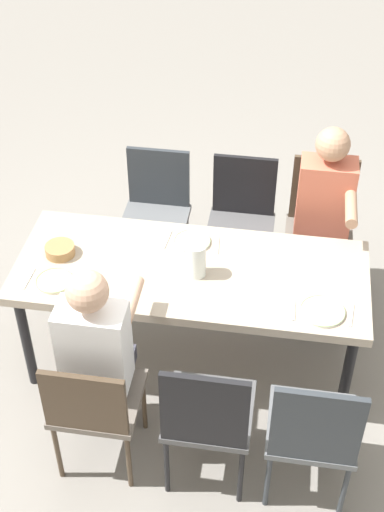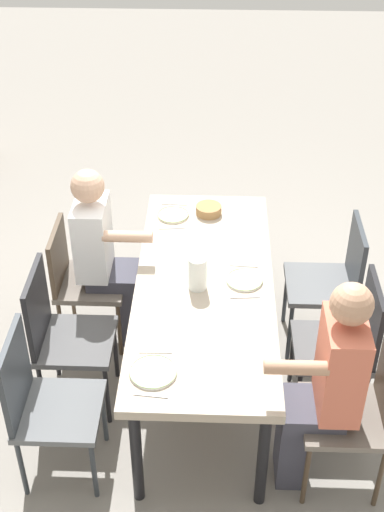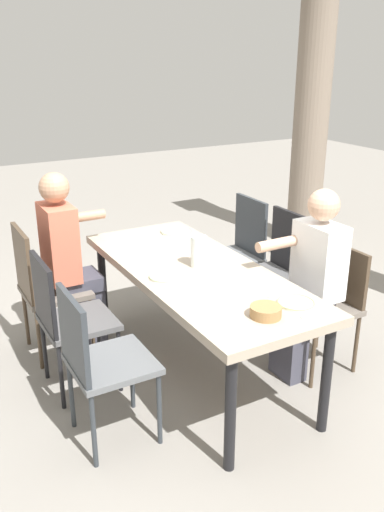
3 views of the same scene
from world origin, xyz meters
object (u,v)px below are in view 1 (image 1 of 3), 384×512
(diner_woman_green, at_px, (323,221))
(plate_0, at_px, (322,311))
(chair_east_north, at_px, (94,403))
(chair_east_south, at_px, (156,208))
(plate_1, at_px, (192,241))
(bread_basket, at_px, (60,250))
(dining_table, at_px, (191,277))
(chair_mid_north, at_px, (207,414))
(plate_2, at_px, (54,281))
(chair_west_south, at_px, (320,221))
(chair_mid_south, at_px, (242,216))
(chair_west_north, at_px, (313,430))
(water_pitcher, at_px, (196,261))
(diner_man_white, at_px, (100,354))

(diner_woman_green, distance_m, plate_0, 0.86)
(chair_east_north, height_order, chair_east_south, chair_east_south)
(plate_1, relative_size, bread_basket, 1.28)
(dining_table, xyz_separation_m, plate_1, (0.03, -0.23, 0.07))
(dining_table, bearing_deg, bread_basket, -0.82)
(chair_mid_north, distance_m, plate_2, 1.13)
(chair_west_south, relative_size, diner_woman_green, 0.73)
(chair_west_south, bearing_deg, plate_2, 35.95)
(chair_mid_south, distance_m, diner_woman_green, 0.58)
(chair_west_north, height_order, chair_east_north, chair_west_north)
(chair_mid_south, xyz_separation_m, chair_east_south, (0.58, 0.00, 0.01))
(dining_table, height_order, plate_1, plate_1)
(chair_west_south, bearing_deg, chair_mid_south, 0.42)
(chair_east_north, bearing_deg, chair_west_north, 179.50)
(water_pitcher, bearing_deg, plate_2, 13.80)
(water_pitcher, bearing_deg, plate_0, 164.09)
(chair_east_north, relative_size, plate_0, 3.58)
(diner_man_white, bearing_deg, dining_table, -119.59)
(chair_west_south, relative_size, water_pitcher, 4.67)
(chair_mid_south, xyz_separation_m, chair_east_north, (0.58, 1.64, -0.03))
(chair_east_south, relative_size, plate_2, 4.42)
(chair_west_north, distance_m, diner_woman_green, 1.46)
(water_pitcher, bearing_deg, chair_mid_north, 102.48)
(chair_mid_south, bearing_deg, diner_woman_green, 158.76)
(plate_2, bearing_deg, diner_woman_green, -149.78)
(diner_man_white, distance_m, plate_0, 1.18)
(chair_mid_south, distance_m, chair_east_north, 1.74)
(chair_west_north, bearing_deg, chair_mid_south, -72.63)
(diner_man_white, height_order, water_pitcher, diner_man_white)
(dining_table, bearing_deg, diner_man_white, 60.41)
(plate_1, distance_m, water_pitcher, 0.29)
(dining_table, distance_m, bread_basket, 0.77)
(diner_man_white, xyz_separation_m, water_pitcher, (-0.40, -0.60, 0.16))
(chair_east_south, height_order, plate_2, chair_east_south)
(diner_man_white, xyz_separation_m, plate_0, (-1.10, -0.40, 0.08))
(chair_mid_north, distance_m, plate_1, 1.11)
(chair_west_south, distance_m, chair_mid_north, 1.73)
(chair_mid_north, bearing_deg, plate_2, -32.66)
(plate_1, xyz_separation_m, water_pitcher, (-0.07, 0.27, 0.08))
(chair_mid_north, height_order, bread_basket, chair_mid_north)
(plate_0, bearing_deg, chair_mid_south, -63.71)
(chair_east_north, bearing_deg, diner_man_white, -90.98)
(chair_west_north, bearing_deg, chair_mid_north, -0.11)
(plate_0, distance_m, plate_2, 1.46)
(chair_east_north, bearing_deg, dining_table, -114.19)
(plate_1, bearing_deg, plate_2, 33.44)
(diner_man_white, distance_m, bread_basket, 0.77)
(water_pitcher, relative_size, bread_basket, 1.21)
(chair_east_south, xyz_separation_m, diner_man_white, (-0.00, 1.46, 0.15))
(plate_2, bearing_deg, chair_mid_south, -131.73)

